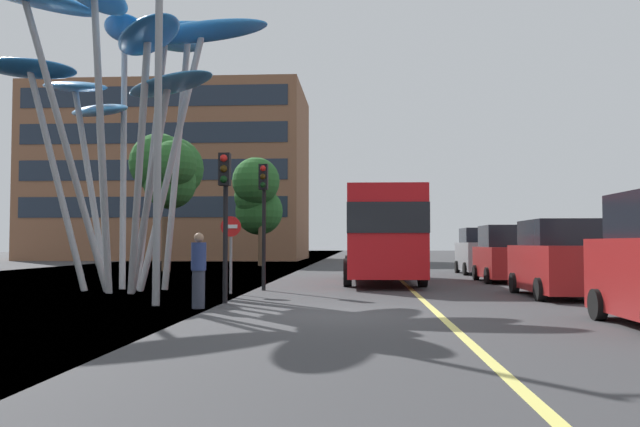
{
  "coord_description": "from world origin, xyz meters",
  "views": [
    {
      "loc": [
        0.63,
        -13.77,
        1.48
      ],
      "look_at": [
        -0.76,
        8.84,
        2.5
      ],
      "focal_mm": 37.06,
      "sensor_mm": 36.0,
      "label": 1
    }
  ],
  "objects": [
    {
      "name": "pedestrian",
      "position": [
        -3.04,
        1.05,
        0.86
      ],
      "size": [
        0.34,
        0.34,
        1.72
      ],
      "color": "#2D3342",
      "rests_on": "ground"
    },
    {
      "name": "car_side_street",
      "position": [
        6.4,
        18.28,
        1.04
      ],
      "size": [
        2.09,
        4.2,
        2.2
      ],
      "color": "gray",
      "rests_on": "ground"
    },
    {
      "name": "leaf_sculpture",
      "position": [
        -6.83,
        6.1,
        7.09
      ],
      "size": [
        9.11,
        8.67,
        9.25
      ],
      "color": "#9EA0A5",
      "rests_on": "ground"
    },
    {
      "name": "backdrop_building",
      "position": [
        -16.67,
        46.27,
        7.73
      ],
      "size": [
        24.18,
        12.97,
        15.45
      ],
      "color": "brown",
      "rests_on": "ground"
    },
    {
      "name": "ground",
      "position": [
        -0.67,
        0.0,
        -0.05
      ],
      "size": [
        120.0,
        240.0,
        0.1
      ],
      "color": "#38383A"
    },
    {
      "name": "tree_pavement_far",
      "position": [
        -6.2,
        29.31,
        4.52
      ],
      "size": [
        3.18,
        4.33,
        7.08
      ],
      "color": "brown",
      "rests_on": "ground"
    },
    {
      "name": "car_parked_far",
      "position": [
        6.14,
        11.9,
        1.0
      ],
      "size": [
        1.95,
        4.03,
        2.16
      ],
      "color": "maroon",
      "rests_on": "ground"
    },
    {
      "name": "red_bus",
      "position": [
        1.43,
        11.41,
        1.97
      ],
      "size": [
        2.9,
        9.68,
        3.6
      ],
      "color": "red",
      "rests_on": "ground"
    },
    {
      "name": "no_entry_sign",
      "position": [
        -3.17,
        5.41,
        1.52
      ],
      "size": [
        0.6,
        0.12,
        2.27
      ],
      "color": "gray",
      "rests_on": "ground"
    },
    {
      "name": "car_parked_mid",
      "position": [
        6.06,
        4.82,
        1.0
      ],
      "size": [
        1.94,
        4.51,
        2.12
      ],
      "color": "maroon",
      "rests_on": "ground"
    },
    {
      "name": "traffic_light_kerb_far",
      "position": [
        -2.4,
        6.71,
        2.85
      ],
      "size": [
        0.28,
        0.42,
        3.95
      ],
      "color": "black",
      "rests_on": "ground"
    },
    {
      "name": "tree_pavement_near",
      "position": [
        -9.69,
        20.95,
        5.44
      ],
      "size": [
        3.81,
        5.08,
        7.34
      ],
      "color": "brown",
      "rests_on": "ground"
    },
    {
      "name": "traffic_light_kerb_near",
      "position": [
        -2.71,
        2.27,
        2.68
      ],
      "size": [
        0.28,
        0.42,
        3.7
      ],
      "color": "black",
      "rests_on": "ground"
    },
    {
      "name": "street_lamp",
      "position": [
        -3.85,
        1.65,
        5.61
      ],
      "size": [
        1.81,
        0.44,
        8.97
      ],
      "color": "gray",
      "rests_on": "ground"
    }
  ]
}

